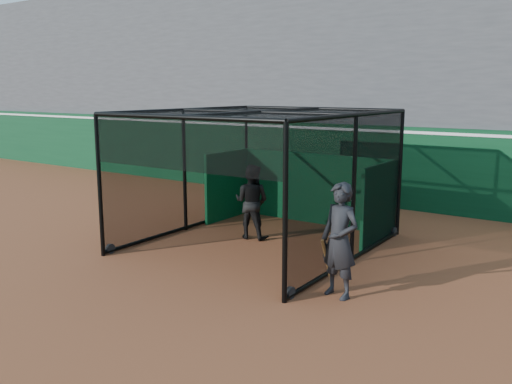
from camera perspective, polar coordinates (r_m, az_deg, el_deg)
The scene contains 6 objects.
ground at distance 11.06m, azimuth -9.10°, elevation -8.35°, with size 120.00×120.00×0.00m, color brown.
outfield_wall at distance 17.73m, azimuth 10.09°, elevation 3.11°, with size 50.00×0.50×2.50m.
grandstand at distance 21.09m, azimuth 14.78°, elevation 12.80°, with size 50.00×7.85×8.95m.
batting_cage at distance 12.50m, azimuth 0.49°, elevation 1.30°, with size 4.76×5.49×3.09m.
batter at distance 13.15m, azimuth -0.46°, elevation -1.03°, with size 0.88×0.69×1.82m, color black.
on_deck_player at distance 9.52m, azimuth 8.79°, elevation -5.08°, with size 0.83×0.64×2.04m.
Camera 1 is at (7.29, -7.50, 3.59)m, focal length 38.00 mm.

